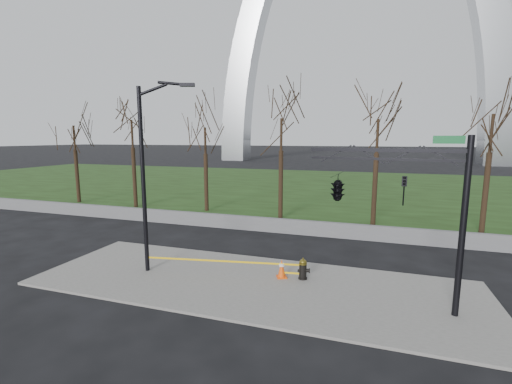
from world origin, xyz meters
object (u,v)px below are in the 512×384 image
(street_light, at_px, (148,167))
(traffic_signal_mast, at_px, (360,188))
(fire_hydrant, at_px, (303,269))
(traffic_cone, at_px, (282,268))

(street_light, height_order, traffic_signal_mast, street_light)
(fire_hydrant, bearing_deg, street_light, -177.33)
(fire_hydrant, relative_size, traffic_signal_mast, 0.15)
(traffic_cone, height_order, traffic_signal_mast, traffic_signal_mast)
(fire_hydrant, distance_m, traffic_signal_mast, 4.33)
(street_light, relative_size, traffic_signal_mast, 1.37)
(street_light, bearing_deg, fire_hydrant, -8.45)
(street_light, distance_m, traffic_signal_mast, 8.65)
(traffic_cone, bearing_deg, fire_hydrant, 7.67)
(fire_hydrant, distance_m, traffic_cone, 0.89)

